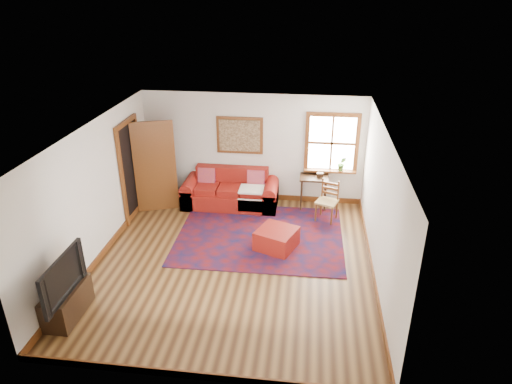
# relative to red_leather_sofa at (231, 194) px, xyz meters

# --- Properties ---
(ground) EXTENTS (5.50, 5.50, 0.00)m
(ground) POSITION_rel_red_leather_sofa_xyz_m (0.46, -2.33, -0.28)
(ground) COLOR #402511
(ground) RESTS_ON ground
(room_envelope) EXTENTS (5.04, 5.54, 2.52)m
(room_envelope) POSITION_rel_red_leather_sofa_xyz_m (0.46, -2.32, 1.37)
(room_envelope) COLOR silver
(room_envelope) RESTS_ON ground
(window) EXTENTS (1.18, 0.20, 1.38)m
(window) POSITION_rel_red_leather_sofa_xyz_m (2.25, 0.37, 1.04)
(window) COLOR white
(window) RESTS_ON ground
(doorway) EXTENTS (0.89, 1.08, 2.14)m
(doorway) POSITION_rel_red_leather_sofa_xyz_m (-1.74, -0.55, 0.79)
(doorway) COLOR black
(doorway) RESTS_ON ground
(framed_artwork) EXTENTS (1.05, 0.07, 0.85)m
(framed_artwork) POSITION_rel_red_leather_sofa_xyz_m (0.16, 0.38, 1.27)
(framed_artwork) COLOR brown
(framed_artwork) RESTS_ON ground
(persian_rug) EXTENTS (3.33, 2.68, 0.02)m
(persian_rug) POSITION_rel_red_leather_sofa_xyz_m (0.83, -1.33, -0.27)
(persian_rug) COLOR #600D0F
(persian_rug) RESTS_ON ground
(red_leather_sofa) EXTENTS (2.14, 0.89, 0.84)m
(red_leather_sofa) POSITION_rel_red_leather_sofa_xyz_m (0.00, 0.00, 0.00)
(red_leather_sofa) COLOR maroon
(red_leather_sofa) RESTS_ON ground
(red_ottoman) EXTENTS (0.90, 0.90, 0.39)m
(red_ottoman) POSITION_rel_red_leather_sofa_xyz_m (1.20, -1.74, -0.08)
(red_ottoman) COLOR maroon
(red_ottoman) RESTS_ON ground
(side_table) EXTENTS (0.63, 0.47, 0.75)m
(side_table) POSITION_rel_red_leather_sofa_xyz_m (1.87, 0.10, 0.35)
(side_table) COLOR black
(side_table) RESTS_ON ground
(ladder_back_chair) EXTENTS (0.53, 0.51, 0.89)m
(ladder_back_chair) POSITION_rel_red_leather_sofa_xyz_m (2.18, -0.45, 0.20)
(ladder_back_chair) COLOR tan
(ladder_back_chair) RESTS_ON ground
(media_cabinet) EXTENTS (0.41, 0.91, 0.50)m
(media_cabinet) POSITION_rel_red_leather_sofa_xyz_m (-1.82, -4.09, -0.03)
(media_cabinet) COLOR black
(media_cabinet) RESTS_ON ground
(television) EXTENTS (0.15, 1.14, 0.66)m
(television) POSITION_rel_red_leather_sofa_xyz_m (-1.80, -4.25, 0.55)
(television) COLOR black
(television) RESTS_ON media_cabinet
(candle_hurricane) EXTENTS (0.12, 0.12, 0.18)m
(candle_hurricane) POSITION_rel_red_leather_sofa_xyz_m (-1.77, -3.71, 0.31)
(candle_hurricane) COLOR silver
(candle_hurricane) RESTS_ON media_cabinet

